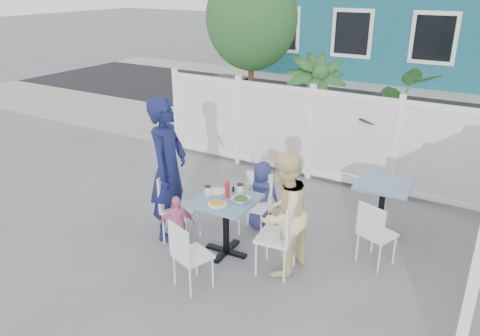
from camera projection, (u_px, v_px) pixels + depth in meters
The scene contains 28 objects.
ground at pixel (233, 235), 6.48m from camera, with size 80.00×80.00×0.00m, color slate.
near_sidewalk at pixel (331, 153), 9.50m from camera, with size 24.00×2.60×0.01m, color gray.
street at pixel (381, 112), 12.45m from camera, with size 24.00×5.00×0.01m, color black.
far_sidewalk at pixel (407, 90), 14.91m from camera, with size 24.00×1.60×0.01m, color gray.
fence_back at pixel (310, 136), 8.05m from camera, with size 5.86×0.08×1.60m.
tree at pixel (251, 19), 8.90m from camera, with size 1.80×1.62×3.59m.
utility_cabinet at pixel (231, 106), 10.63m from camera, with size 0.65×0.47×1.21m, color gold.
potted_shrub_a at pixel (312, 111), 8.65m from camera, with size 1.14×1.14×2.04m, color #1B4425.
potted_shrub_b at pixel (390, 130), 7.91m from camera, with size 1.67×1.44×1.85m, color #1B4425.
main_table at pixel (226, 211), 5.84m from camera, with size 0.76×0.76×0.77m.
spare_table at pixel (383, 194), 6.34m from camera, with size 0.75×0.75×0.75m.
chair_left at pixel (176, 202), 6.19m from camera, with size 0.46×0.47×0.94m.
chair_right at pixel (283, 232), 5.45m from camera, with size 0.47×0.48×0.96m.
chair_back at pixel (257, 198), 6.44m from camera, with size 0.42×0.41×0.84m.
chair_near at pixel (187, 251), 5.19m from camera, with size 0.48×0.47×0.83m.
chair_spare at pixel (375, 230), 5.63m from camera, with size 0.48×0.48×0.84m.
man at pixel (168, 169), 6.16m from camera, with size 0.71×0.46×1.93m, color #131845.
woman at pixel (283, 214), 5.42m from camera, with size 0.74×0.58×1.53m, color #F2CF58.
boy at pixel (262, 195), 6.52m from camera, with size 0.48×0.31×0.98m, color navy.
toddler at pixel (177, 224), 5.95m from camera, with size 0.46×0.19×0.79m, color pink.
plate_main at pixel (217, 204), 5.63m from camera, with size 0.23×0.23×0.01m, color white.
plate_side at pixel (217, 191), 5.97m from camera, with size 0.21×0.21×0.01m, color white.
salad_bowl at pixel (241, 200), 5.69m from camera, with size 0.22×0.22×0.05m, color white.
coffee_cup_a at pixel (208, 191), 5.85m from camera, with size 0.08×0.08×0.12m, color beige.
coffee_cup_b at pixel (240, 190), 5.88m from camera, with size 0.08×0.08×0.13m, color beige.
ketchup_bottle at pixel (227, 190), 5.79m from camera, with size 0.06×0.06×0.19m, color #AB1324.
salt_shaker at pixel (231, 188), 5.99m from camera, with size 0.03×0.03×0.07m, color white.
pepper_shaker at pixel (233, 189), 5.97m from camera, with size 0.03×0.03×0.07m, color black.
Camera 1 is at (2.99, -4.81, 3.30)m, focal length 35.00 mm.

